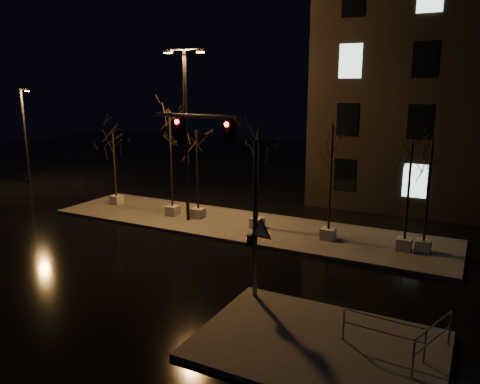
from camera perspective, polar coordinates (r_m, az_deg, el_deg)
The scene contains 15 objects.
ground at distance 20.44m, azimuth -7.85°, elevation -8.62°, with size 90.00×90.00×0.00m, color black.
median at distance 25.26m, azimuth 0.01°, elevation -4.09°, with size 22.00×5.00×0.15m, color #4E4B45.
sidewalk_corner at distance 14.50m, azimuth 9.54°, elevation -17.88°, with size 7.00×5.00×0.15m, color #4E4B45.
tree_0 at distance 29.83m, azimuth -15.17°, elevation 5.09°, with size 1.80×1.80×4.59m.
tree_1 at distance 26.35m, azimuth -8.53°, elevation 6.96°, with size 1.80×1.80×6.13m.
tree_2 at distance 25.74m, azimuth -5.27°, elevation 5.11°, with size 1.80×1.80×5.06m.
tree_3 at distance 23.72m, azimuth 2.20°, elevation 5.05°, with size 1.80×1.80×5.37m.
tree_4 at distance 22.23m, azimuth 11.12°, elevation 4.98°, with size 1.80×1.80×5.72m.
tree_5 at distance 21.71m, azimuth 20.07°, elevation 2.94°, with size 1.80×1.80×5.06m.
tree_6 at distance 21.73m, azimuth 22.23°, elevation 3.16°, with size 1.80×1.80×5.26m.
traffic_signal_mast at distance 16.26m, azimuth -1.19°, elevation 1.67°, with size 5.14×0.62×6.30m.
streetlight_main at distance 25.23m, azimuth -6.62°, elevation 8.21°, with size 2.29×0.63×9.15m.
streetlight_far at distance 39.31m, azimuth -24.69°, elevation 6.65°, with size 1.40×0.57×7.24m.
guard_rail_a at distance 14.17m, azimuth 17.02°, elevation -15.71°, with size 2.30×0.21×1.00m.
guard_rail_b at distance 14.16m, azimuth 22.49°, elevation -16.01°, with size 0.77×2.13×1.07m.
Camera 1 is at (11.12, -15.45, 7.45)m, focal length 35.00 mm.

